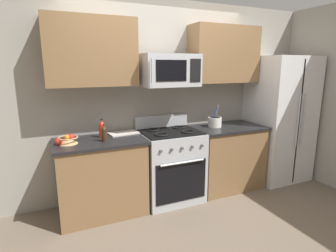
# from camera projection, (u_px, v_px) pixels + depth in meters

# --- Properties ---
(ground_plane) EXTENTS (16.00, 16.00, 0.00)m
(ground_plane) POSITION_uv_depth(u_px,v_px,m) (193.00, 221.00, 3.12)
(ground_plane) COLOR #6B5B4C
(wall_back) EXTENTS (8.00, 0.10, 2.60)m
(wall_back) POSITION_uv_depth(u_px,v_px,m) (159.00, 99.00, 3.76)
(wall_back) COLOR #9E998E
(wall_back) RESTS_ON ground
(counter_left) EXTENTS (1.03, 0.65, 0.91)m
(counter_left) POSITION_uv_depth(u_px,v_px,m) (101.00, 177.00, 3.23)
(counter_left) COLOR olive
(counter_left) RESTS_ON ground
(range_oven) EXTENTS (0.76, 0.69, 1.09)m
(range_oven) POSITION_uv_depth(u_px,v_px,m) (170.00, 165.00, 3.59)
(range_oven) COLOR #B2B5BA
(range_oven) RESTS_ON ground
(counter_right) EXTENTS (1.01, 0.65, 0.91)m
(counter_right) POSITION_uv_depth(u_px,v_px,m) (226.00, 157.00, 3.95)
(counter_right) COLOR olive
(counter_right) RESTS_ON ground
(refrigerator) EXTENTS (0.85, 0.76, 1.89)m
(refrigerator) POSITION_uv_depth(u_px,v_px,m) (279.00, 119.00, 4.20)
(refrigerator) COLOR silver
(refrigerator) RESTS_ON ground
(microwave) EXTENTS (0.71, 0.44, 0.39)m
(microwave) POSITION_uv_depth(u_px,v_px,m) (169.00, 70.00, 3.35)
(microwave) COLOR #B2B5BA
(upper_cabinets_left) EXTENTS (1.02, 0.34, 0.77)m
(upper_cabinets_left) POSITION_uv_depth(u_px,v_px,m) (91.00, 52.00, 3.08)
(upper_cabinets_left) COLOR olive
(upper_cabinets_right) EXTENTS (1.00, 0.34, 0.77)m
(upper_cabinets_right) POSITION_uv_depth(u_px,v_px,m) (224.00, 55.00, 3.79)
(upper_cabinets_right) COLOR olive
(utensil_crock) EXTENTS (0.19, 0.19, 0.31)m
(utensil_crock) POSITION_uv_depth(u_px,v_px,m) (215.00, 121.00, 3.81)
(utensil_crock) COLOR white
(utensil_crock) RESTS_ON counter_right
(fruit_basket) EXTENTS (0.22, 0.22, 0.11)m
(fruit_basket) POSITION_uv_depth(u_px,v_px,m) (68.00, 140.00, 2.99)
(fruit_basket) COLOR tan
(fruit_basket) RESTS_ON counter_left
(apple_loose) EXTENTS (0.08, 0.08, 0.08)m
(apple_loose) POSITION_uv_depth(u_px,v_px,m) (59.00, 142.00, 2.92)
(apple_loose) COLOR red
(apple_loose) RESTS_ON counter_left
(cutting_board) EXTENTS (0.38, 0.25, 0.02)m
(cutting_board) POSITION_uv_depth(u_px,v_px,m) (124.00, 133.00, 3.43)
(cutting_board) COLOR silver
(cutting_board) RESTS_ON counter_left
(bottle_hot_sauce) EXTENTS (0.07, 0.07, 0.22)m
(bottle_hot_sauce) POSITION_uv_depth(u_px,v_px,m) (102.00, 129.00, 3.24)
(bottle_hot_sauce) COLOR red
(bottle_hot_sauce) RESTS_ON counter_left
(bottle_soy) EXTENTS (0.06, 0.06, 0.20)m
(bottle_soy) POSITION_uv_depth(u_px,v_px,m) (104.00, 134.00, 3.07)
(bottle_soy) COLOR #382314
(bottle_soy) RESTS_ON counter_left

